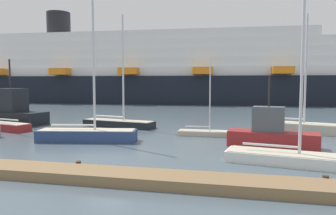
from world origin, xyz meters
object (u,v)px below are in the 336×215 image
fishing_boat_0 (271,133)px  fishing_boat_1 (9,112)px  channel_buoy_0 (18,114)px  cruise_ship (138,73)px  sailboat_4 (119,122)px  sailboat_0 (1,124)px  sailboat_3 (297,126)px  sailboat_1 (87,134)px  sailboat_5 (289,155)px  sailboat_2 (205,132)px

fishing_boat_0 → fishing_boat_1: (-24.71, 6.50, 0.30)m
channel_buoy_0 → cruise_ship: bearing=78.5°
fishing_boat_0 → sailboat_4: bearing=-18.0°
sailboat_0 → sailboat_3: bearing=-156.2°
sailboat_1 → cruise_ship: (-10.27, 43.62, 5.61)m
fishing_boat_0 → sailboat_0: bearing=2.1°
sailboat_0 → channel_buoy_0: sailboat_0 is taller
sailboat_3 → sailboat_4: 15.74m
sailboat_4 → cruise_ship: cruise_ship is taller
cruise_ship → sailboat_3: bearing=-57.7°
fishing_boat_0 → cruise_ship: size_ratio=0.06×
sailboat_5 → fishing_boat_0: (-0.47, 4.37, 0.41)m
sailboat_4 → channel_buoy_0: size_ratio=7.42×
sailboat_4 → cruise_ship: bearing=117.2°
sailboat_3 → fishing_boat_0: bearing=-95.2°
sailboat_2 → sailboat_3: bearing=23.3°
sailboat_1 → cruise_ship: 45.17m
sailboat_1 → sailboat_4: bearing=84.5°
sailboat_2 → fishing_boat_1: bearing=170.6°
sailboat_0 → sailboat_3: size_ratio=1.19×
fishing_boat_0 → channel_buoy_0: bearing=-15.5°
sailboat_5 → fishing_boat_0: 4.42m
sailboat_1 → sailboat_2: 8.99m
sailboat_5 → cruise_ship: 52.92m
sailboat_3 → fishing_boat_1: size_ratio=1.11×
sailboat_1 → fishing_boat_1: size_ratio=1.19×
sailboat_1 → channel_buoy_0: bearing=129.9°
sailboat_3 → sailboat_5: (-2.23, -11.15, -0.03)m
fishing_boat_1 → cruise_ship: 36.72m
fishing_boat_1 → sailboat_1: bearing=-19.9°
sailboat_4 → fishing_boat_0: 14.64m
sailboat_2 → cruise_ship: 43.72m
sailboat_1 → channel_buoy_0: size_ratio=7.46×
sailboat_2 → sailboat_0: bearing=-178.3°
sailboat_5 → fishing_boat_0: sailboat_5 is taller
sailboat_2 → channel_buoy_0: bearing=157.5°
sailboat_0 → sailboat_5: 24.06m
sailboat_2 → sailboat_5: 9.36m
sailboat_1 → sailboat_3: sailboat_1 is taller
sailboat_3 → fishing_boat_0: sailboat_3 is taller
sailboat_5 → sailboat_1: bearing=175.2°
fishing_boat_1 → channel_buoy_0: size_ratio=6.26×
sailboat_1 → sailboat_5: sailboat_5 is taller
sailboat_1 → sailboat_3: (15.19, 7.57, -0.04)m
sailboat_5 → fishing_boat_1: size_ratio=1.26×
sailboat_0 → sailboat_5: (22.99, -7.07, -0.06)m
sailboat_5 → cruise_ship: bearing=126.8°
sailboat_5 → fishing_boat_0: size_ratio=1.90×
sailboat_4 → fishing_boat_1: (-11.67, -0.13, 0.68)m
channel_buoy_0 → fishing_boat_1: bearing=-58.0°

